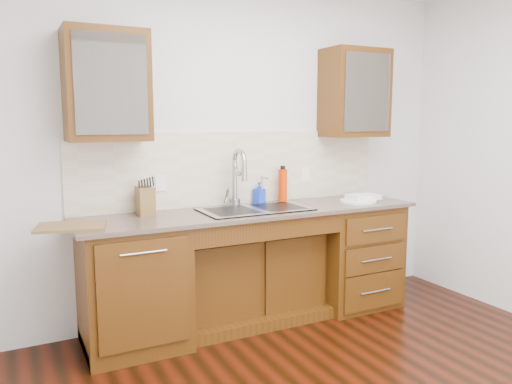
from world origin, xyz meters
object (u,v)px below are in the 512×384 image
water_bottle (283,186)px  cutting_board (71,226)px  soap_bottle (259,193)px  plate (358,201)px  knife_block (145,201)px

water_bottle → cutting_board: water_bottle is taller
soap_bottle → water_bottle: size_ratio=0.63×
plate → water_bottle: bearing=152.8°
water_bottle → knife_block: 1.17m
knife_block → plate: bearing=-6.1°
plate → knife_block: size_ratio=1.51×
soap_bottle → knife_block: knife_block is taller
soap_bottle → knife_block: 0.98m
water_bottle → soap_bottle: bearing=167.8°
cutting_board → soap_bottle: bearing=11.7°
water_bottle → plate: 0.65m
soap_bottle → water_bottle: 0.21m
water_bottle → cutting_board: size_ratio=0.66×
plate → knife_block: knife_block is taller
soap_bottle → cutting_board: bearing=170.9°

